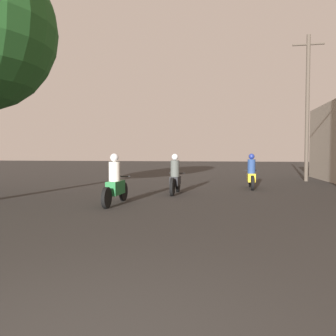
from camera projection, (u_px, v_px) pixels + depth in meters
motorcycle_green at (115, 184)px, 9.50m from camera, size 0.60×2.04×1.48m
motorcycle_black at (175, 178)px, 12.01m from camera, size 0.60×1.94×1.48m
motorcycle_yellow at (251, 175)px, 13.78m from camera, size 0.60×1.92×1.48m
utility_pole_far at (307, 106)px, 17.30m from camera, size 1.60×0.20×7.71m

